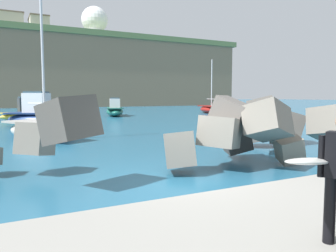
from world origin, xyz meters
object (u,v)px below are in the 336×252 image
radar_dome (95,24)px  station_building_east (7,26)px  station_building_west (39,28)px  surfer_with_board (332,167)px  boat_far_left (41,129)px  boat_mid_right (115,110)px  boat_mid_left (210,109)px  boat_near_centre (33,113)px  boat_mid_centre (75,108)px  boat_far_centre (41,116)px

radar_dome → station_building_east: size_ratio=1.25×
radar_dome → station_building_west: size_ratio=1.24×
surfer_with_board → boat_far_left: size_ratio=0.28×
boat_mid_right → station_building_west: (-2.80, 50.72, 18.05)m
boat_mid_left → surfer_with_board: bearing=-121.9°
boat_far_left → station_building_west: 71.75m
boat_far_left → radar_dome: bearing=73.4°
boat_near_centre → boat_mid_centre: boat_near_centre is taller
boat_mid_centre → boat_far_left: boat_far_left is taller
boat_mid_right → boat_far_left: 20.72m
boat_mid_right → surfer_with_board: bearing=-102.8°
surfer_with_board → station_building_west: size_ratio=0.27×
boat_mid_centre → boat_far_centre: bearing=-107.9°
radar_dome → station_building_west: bearing=176.2°
boat_mid_left → station_building_west: (-15.87, 50.63, 18.17)m
boat_far_centre → station_building_east: size_ratio=0.74×
boat_mid_left → boat_near_centre: bearing=-171.9°
boat_far_centre → radar_dome: bearing=72.1°
boat_far_centre → boat_far_left: bearing=-95.7°
boat_mid_centre → station_building_east: station_building_east is taller
boat_far_left → station_building_east: size_ratio=0.99×
radar_dome → surfer_with_board: bearing=-102.4°
surfer_with_board → station_building_east: bearing=91.4°
boat_mid_centre → radar_dome: (13.55, 41.90, 20.29)m
station_building_east → boat_mid_centre: bearing=-81.8°
boat_near_centre → boat_mid_left: bearing=8.1°
boat_far_centre → station_building_west: station_building_west is taller
station_building_west → boat_mid_centre: bearing=-90.1°
boat_near_centre → station_building_east: (-0.80, 57.63, 18.67)m
boat_mid_centre → boat_far_centre: 19.44m
surfer_with_board → boat_mid_right: 33.79m
boat_mid_centre → station_building_west: bearing=89.9°
boat_far_left → radar_dome: (20.29, 68.17, 20.42)m
boat_near_centre → boat_far_left: (-0.81, -15.33, -0.11)m
boat_far_left → boat_mid_left: bearing=39.1°
radar_dome → station_building_east: 20.90m
boat_near_centre → boat_mid_centre: (5.93, 10.94, 0.02)m
boat_mid_right → station_building_east: bearing=100.0°
surfer_with_board → boat_near_centre: (-1.34, 29.93, -0.62)m
surfer_with_board → station_building_east: 89.43m
radar_dome → station_building_east: radar_dome is taller
surfer_with_board → boat_far_left: bearing=98.4°
boat_mid_left → boat_far_left: size_ratio=0.94×
surfer_with_board → boat_far_centre: bearing=93.5°
surfer_with_board → station_building_west: bearing=86.8°
boat_mid_right → radar_dome: radar_dome is taller
boat_mid_left → station_building_west: 56.08m
boat_mid_right → boat_far_left: bearing=-117.7°
surfer_with_board → boat_mid_centre: bearing=83.6°
boat_mid_centre → boat_mid_right: (2.88, -7.92, -0.01)m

